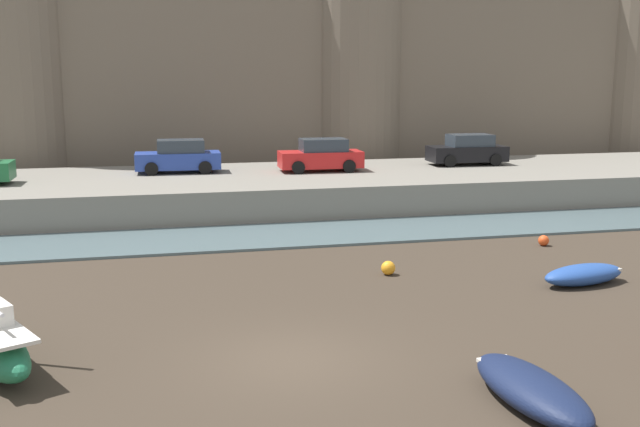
{
  "coord_description": "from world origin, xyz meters",
  "views": [
    {
      "loc": [
        -3.04,
        -15.57,
        6.33
      ],
      "look_at": [
        1.6,
        4.19,
        2.5
      ],
      "focal_mm": 42.0,
      "sensor_mm": 36.0,
      "label": 1
    }
  ],
  "objects_px": {
    "car_quay_centre_east": "(179,157)",
    "car_quay_centre_west": "(468,150)",
    "mooring_buoy_near_channel": "(388,268)",
    "car_quay_east": "(321,156)",
    "rowboat_foreground_left": "(531,389)",
    "rowboat_near_channel_left": "(584,274)",
    "mooring_buoy_near_shore": "(544,241)"
  },
  "relations": [
    {
      "from": "mooring_buoy_near_shore",
      "to": "car_quay_centre_west",
      "type": "xyz_separation_m",
      "value": [
        2.48,
        12.47,
        2.07
      ]
    },
    {
      "from": "car_quay_centre_east",
      "to": "rowboat_foreground_left",
      "type": "bearing_deg",
      "value": -77.74
    },
    {
      "from": "mooring_buoy_near_channel",
      "to": "rowboat_near_channel_left",
      "type": "bearing_deg",
      "value": -23.71
    },
    {
      "from": "mooring_buoy_near_channel",
      "to": "car_quay_centre_east",
      "type": "bearing_deg",
      "value": 110.72
    },
    {
      "from": "rowboat_foreground_left",
      "to": "car_quay_centre_west",
      "type": "relative_size",
      "value": 0.86
    },
    {
      "from": "mooring_buoy_near_channel",
      "to": "car_quay_centre_west",
      "type": "height_order",
      "value": "car_quay_centre_west"
    },
    {
      "from": "car_quay_centre_east",
      "to": "car_quay_east",
      "type": "relative_size",
      "value": 1.0
    },
    {
      "from": "rowboat_foreground_left",
      "to": "car_quay_centre_east",
      "type": "bearing_deg",
      "value": 102.26
    },
    {
      "from": "rowboat_foreground_left",
      "to": "car_quay_centre_west",
      "type": "height_order",
      "value": "car_quay_centre_west"
    },
    {
      "from": "mooring_buoy_near_channel",
      "to": "car_quay_centre_west",
      "type": "distance_m",
      "value": 17.84
    },
    {
      "from": "car_quay_centre_west",
      "to": "rowboat_near_channel_left",
      "type": "bearing_deg",
      "value": -102.8
    },
    {
      "from": "mooring_buoy_near_channel",
      "to": "car_quay_centre_east",
      "type": "xyz_separation_m",
      "value": [
        -5.78,
        15.27,
        2.04
      ]
    },
    {
      "from": "rowboat_foreground_left",
      "to": "mooring_buoy_near_channel",
      "type": "height_order",
      "value": "rowboat_foreground_left"
    },
    {
      "from": "mooring_buoy_near_channel",
      "to": "car_quay_east",
      "type": "bearing_deg",
      "value": 85.31
    },
    {
      "from": "mooring_buoy_near_channel",
      "to": "car_quay_east",
      "type": "xyz_separation_m",
      "value": [
        1.16,
        14.21,
        2.04
      ]
    },
    {
      "from": "car_quay_centre_east",
      "to": "car_quay_centre_west",
      "type": "xyz_separation_m",
      "value": [
        15.17,
        -0.25,
        0.0
      ]
    },
    {
      "from": "mooring_buoy_near_channel",
      "to": "mooring_buoy_near_shore",
      "type": "xyz_separation_m",
      "value": [
        6.91,
        2.56,
        -0.03
      ]
    },
    {
      "from": "rowboat_near_channel_left",
      "to": "car_quay_east",
      "type": "bearing_deg",
      "value": 104.43
    },
    {
      "from": "car_quay_centre_east",
      "to": "car_quay_east",
      "type": "bearing_deg",
      "value": -8.74
    },
    {
      "from": "rowboat_near_channel_left",
      "to": "mooring_buoy_near_channel",
      "type": "bearing_deg",
      "value": 156.29
    },
    {
      "from": "rowboat_near_channel_left",
      "to": "car_quay_centre_west",
      "type": "height_order",
      "value": "car_quay_centre_west"
    },
    {
      "from": "rowboat_foreground_left",
      "to": "car_quay_centre_east",
      "type": "distance_m",
      "value": 25.65
    },
    {
      "from": "rowboat_foreground_left",
      "to": "mooring_buoy_near_shore",
      "type": "bearing_deg",
      "value": 59.43
    },
    {
      "from": "mooring_buoy_near_channel",
      "to": "mooring_buoy_near_shore",
      "type": "distance_m",
      "value": 7.37
    },
    {
      "from": "rowboat_near_channel_left",
      "to": "mooring_buoy_near_shore",
      "type": "height_order",
      "value": "rowboat_near_channel_left"
    },
    {
      "from": "rowboat_foreground_left",
      "to": "mooring_buoy_near_shore",
      "type": "height_order",
      "value": "rowboat_foreground_left"
    },
    {
      "from": "rowboat_near_channel_left",
      "to": "car_quay_centre_west",
      "type": "relative_size",
      "value": 0.72
    },
    {
      "from": "rowboat_near_channel_left",
      "to": "mooring_buoy_near_channel",
      "type": "xyz_separation_m",
      "value": [
        -5.43,
        2.39,
        -0.1
      ]
    },
    {
      "from": "rowboat_foreground_left",
      "to": "car_quay_east",
      "type": "height_order",
      "value": "car_quay_east"
    },
    {
      "from": "rowboat_near_channel_left",
      "to": "car_quay_centre_east",
      "type": "relative_size",
      "value": 0.72
    },
    {
      "from": "mooring_buoy_near_shore",
      "to": "car_quay_centre_east",
      "type": "xyz_separation_m",
      "value": [
        -12.69,
        12.71,
        2.07
      ]
    },
    {
      "from": "rowboat_foreground_left",
      "to": "mooring_buoy_near_channel",
      "type": "bearing_deg",
      "value": 87.96
    }
  ]
}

